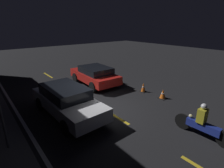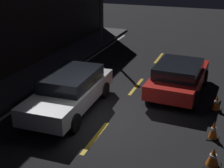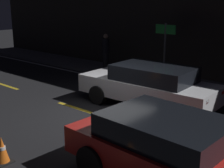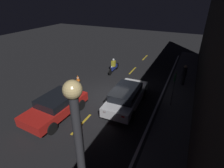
{
  "view_description": "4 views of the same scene",
  "coord_description": "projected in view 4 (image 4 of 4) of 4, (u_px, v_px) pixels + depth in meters",
  "views": [
    {
      "loc": [
        -6.71,
        4.77,
        4.19
      ],
      "look_at": [
        -0.09,
        -0.57,
        1.25
      ],
      "focal_mm": 28.0,
      "sensor_mm": 36.0,
      "label": 1
    },
    {
      "loc": [
        -8.72,
        -3.48,
        5.26
      ],
      "look_at": [
        0.77,
        0.11,
        1.14
      ],
      "focal_mm": 50.0,
      "sensor_mm": 36.0,
      "label": 2
    },
    {
      "loc": [
        6.05,
        -6.54,
        3.42
      ],
      "look_at": [
        0.33,
        0.1,
        1.06
      ],
      "focal_mm": 50.0,
      "sensor_mm": 36.0,
      "label": 3
    },
    {
      "loc": [
        10.01,
        5.08,
        6.78
      ],
      "look_at": [
        -0.03,
        0.32,
        1.09
      ],
      "focal_mm": 28.0,
      "sensor_mm": 36.0,
      "label": 4
    }
  ],
  "objects": [
    {
      "name": "lane_dash_b",
      "position": [
        133.0,
        71.0,
        17.51
      ],
      "size": [
        2.0,
        0.14,
        0.01
      ],
      "color": "gold",
      "rests_on": "ground"
    },
    {
      "name": "lane_dash_d",
      "position": [
        81.0,
        124.0,
        10.27
      ],
      "size": [
        2.0,
        0.14,
        0.01
      ],
      "color": "gold",
      "rests_on": "ground"
    },
    {
      "name": "lane_solid_kerb",
      "position": [
        156.0,
        108.0,
        11.71
      ],
      "size": [
        25.2,
        0.14,
        0.01
      ],
      "color": "silver",
      "rests_on": "ground"
    },
    {
      "name": "lane_dash_c",
      "position": [
        114.0,
        90.0,
        13.89
      ],
      "size": [
        2.0,
        0.14,
        0.01
      ],
      "color": "gold",
      "rests_on": "ground"
    },
    {
      "name": "ground_plane",
      "position": [
        108.0,
        96.0,
        13.08
      ],
      "size": [
        56.0,
        56.0,
        0.0
      ],
      "primitive_type": "plane",
      "color": "black"
    },
    {
      "name": "raised_curb",
      "position": [
        175.0,
        112.0,
        11.21
      ],
      "size": [
        28.0,
        1.98,
        0.14
      ],
      "color": "#4C4C4F",
      "rests_on": "ground"
    },
    {
      "name": "sedan_white",
      "position": [
        126.0,
        96.0,
        11.65
      ],
      "size": [
        4.63,
        2.01,
        1.4
      ],
      "rotation": [
        0.0,
        0.0,
        3.17
      ],
      "color": "silver",
      "rests_on": "ground"
    },
    {
      "name": "traffic_cone_far",
      "position": [
        50.0,
        98.0,
        12.35
      ],
      "size": [
        0.42,
        0.42,
        0.59
      ],
      "color": "black",
      "rests_on": "ground"
    },
    {
      "name": "traffic_cone_near",
      "position": [
        78.0,
        78.0,
        15.26
      ],
      "size": [
        0.46,
        0.46,
        0.56
      ],
      "color": "black",
      "rests_on": "ground"
    },
    {
      "name": "traffic_cone_mid",
      "position": [
        68.0,
        85.0,
        14.06
      ],
      "size": [
        0.37,
        0.37,
        0.6
      ],
      "color": "black",
      "rests_on": "ground"
    },
    {
      "name": "motorcycle",
      "position": [
        114.0,
        66.0,
        16.96
      ],
      "size": [
        2.29,
        0.37,
        1.4
      ],
      "rotation": [
        0.0,
        0.0,
        0.02
      ],
      "color": "black",
      "rests_on": "ground"
    },
    {
      "name": "taxi_red",
      "position": [
        56.0,
        106.0,
        10.67
      ],
      "size": [
        4.24,
        2.14,
        1.35
      ],
      "rotation": [
        0.0,
        0.0,
        -0.05
      ],
      "color": "red",
      "rests_on": "ground"
    },
    {
      "name": "building_front",
      "position": [
        208.0,
        66.0,
        9.25
      ],
      "size": [
        28.0,
        0.3,
        6.82
      ],
      "color": "black",
      "rests_on": "ground"
    },
    {
      "name": "shop_sign",
      "position": [
        174.0,
        83.0,
        11.01
      ],
      "size": [
        0.9,
        0.08,
        2.4
      ],
      "color": "#4C4C51",
      "rests_on": "raised_curb"
    },
    {
      "name": "lane_dash_a",
      "position": [
        145.0,
        58.0,
        21.12
      ],
      "size": [
        2.0,
        0.14,
        0.01
      ],
      "color": "gold",
      "rests_on": "ground"
    },
    {
      "name": "pedestrian",
      "position": [
        184.0,
        75.0,
        14.12
      ],
      "size": [
        0.34,
        0.34,
        1.69
      ],
      "color": "black",
      "rests_on": "raised_curb"
    }
  ]
}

